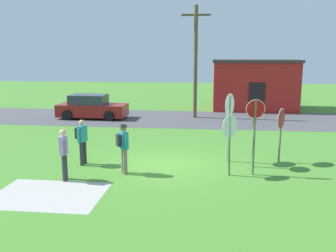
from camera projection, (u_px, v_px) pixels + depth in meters
ground_plane at (164, 165)px, 13.67m from camera, size 80.00×80.00×0.00m
street_asphalt at (183, 119)px, 23.48m from camera, size 60.00×6.40×0.01m
concrete_path at (48, 195)px, 10.81m from camera, size 3.20×2.40×0.01m
building_background at (254, 84)px, 27.47m from camera, size 6.13×4.41×3.64m
utility_pole at (196, 60)px, 23.28m from camera, size 1.80×0.24×7.00m
parked_car_on_street at (92, 108)px, 23.56m from camera, size 4.32×2.05×1.51m
stop_sign_center_cluster at (255, 125)px, 12.29m from camera, size 0.64×0.11×2.58m
stop_sign_leaning_left at (230, 134)px, 12.29m from camera, size 0.53×0.61×2.08m
stop_sign_leaning_right at (254, 128)px, 13.22m from camera, size 0.23×0.72×2.11m
stop_sign_rear_left at (281, 126)px, 13.78m from camera, size 0.38×0.71×2.08m
stop_sign_low_front at (229, 115)px, 13.82m from camera, size 0.38×0.77×2.60m
person_holding_notes at (82, 139)px, 13.58m from camera, size 0.41×0.56×1.69m
person_in_dark_shirt at (123, 145)px, 12.54m from camera, size 0.46×0.50×1.74m
person_near_signs at (64, 152)px, 11.90m from camera, size 0.30×0.56×1.69m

